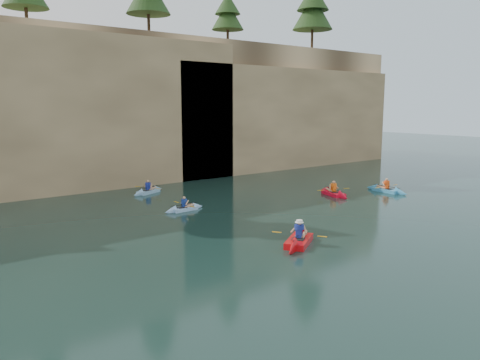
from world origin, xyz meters
TOP-DOWN VIEW (x-y plane):
  - ground at (0.00, 0.00)m, footprint 160.00×160.00m
  - cliff at (0.00, 30.00)m, footprint 70.00×16.00m
  - cliff_slab_center at (2.00, 22.60)m, footprint 24.00×2.40m
  - cliff_slab_east at (22.00, 22.60)m, footprint 26.00×2.40m
  - sea_cave_center at (-4.00, 21.95)m, footprint 3.50×1.00m
  - sea_cave_east at (10.00, 21.95)m, footprint 5.00×1.00m
  - main_kayaker at (4.41, 3.74)m, footprint 3.53×2.67m
  - kayaker_ltblue_near at (3.84, 12.59)m, footprint 2.68×2.10m
  - kayaker_red_far at (14.25, 10.34)m, footprint 2.37×3.47m
  - kayaker_ltblue_mid at (4.64, 18.77)m, footprint 3.05×2.12m
  - kayaker_blue_east at (18.15, 8.90)m, footprint 2.40×3.45m

SIDE VIEW (x-z plane):
  - ground at x=0.00m, z-range 0.00..0.00m
  - kayaker_ltblue_near at x=3.84m, z-range -0.39..0.65m
  - kayaker_ltblue_mid at x=4.64m, z-range -0.43..0.72m
  - kayaker_blue_east at x=18.15m, z-range -0.46..0.76m
  - kayaker_red_far at x=14.25m, z-range -0.47..0.78m
  - main_kayaker at x=4.41m, z-range -0.50..0.86m
  - sea_cave_center at x=-4.00m, z-range 0.00..3.20m
  - sea_cave_east at x=10.00m, z-range 0.00..4.50m
  - cliff_slab_east at x=22.00m, z-range 0.00..9.84m
  - cliff_slab_center at x=2.00m, z-range 0.00..11.40m
  - cliff at x=0.00m, z-range 0.00..12.00m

